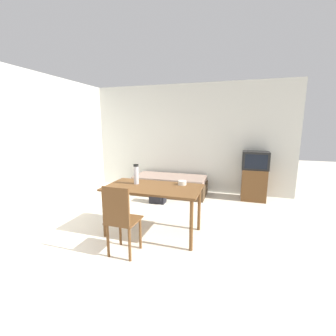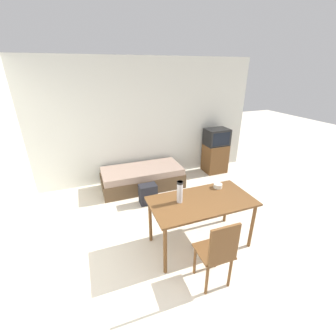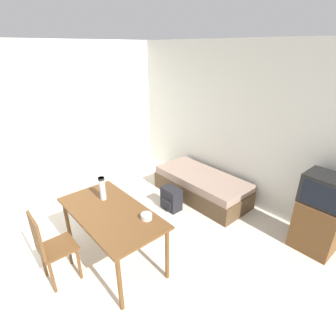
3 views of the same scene
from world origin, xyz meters
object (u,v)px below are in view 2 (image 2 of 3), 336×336
(thermos_flask, at_px, (180,191))
(backpack, at_px, (148,194))
(wooden_chair, at_px, (218,252))
(daybed, at_px, (143,178))
(dining_table, at_px, (202,205))
(tv, at_px, (215,151))
(mate_bowl, at_px, (218,186))

(thermos_flask, height_order, backpack, thermos_flask)
(wooden_chair, xyz_separation_m, thermos_flask, (-0.14, 0.80, 0.40))
(daybed, bearing_deg, dining_table, -80.59)
(dining_table, relative_size, thermos_flask, 4.64)
(dining_table, height_order, backpack, dining_table)
(thermos_flask, xyz_separation_m, backpack, (-0.10, 1.28, -0.74))
(tv, xyz_separation_m, wooden_chair, (-1.79, -2.94, -0.02))
(wooden_chair, xyz_separation_m, mate_bowl, (0.58, 0.96, 0.26))
(daybed, distance_m, thermos_flask, 2.10)
(wooden_chair, bearing_deg, dining_table, 76.63)
(daybed, xyz_separation_m, wooden_chair, (0.17, -2.77, 0.31))
(dining_table, height_order, wooden_chair, wooden_chair)
(tv, bearing_deg, mate_bowl, -121.43)
(daybed, xyz_separation_m, dining_table, (0.34, -2.05, 0.46))
(wooden_chair, relative_size, thermos_flask, 3.05)
(dining_table, distance_m, wooden_chair, 0.76)
(wooden_chair, height_order, thermos_flask, thermos_flask)
(wooden_chair, xyz_separation_m, backpack, (-0.24, 2.08, -0.34))
(wooden_chair, relative_size, backpack, 2.41)
(daybed, distance_m, wooden_chair, 2.79)
(daybed, bearing_deg, thermos_flask, -89.17)
(mate_bowl, bearing_deg, backpack, 126.17)
(daybed, bearing_deg, tv, 4.93)
(dining_table, bearing_deg, mate_bowl, 30.33)
(daybed, height_order, mate_bowl, mate_bowl)
(wooden_chair, relative_size, mate_bowl, 7.26)
(tv, distance_m, backpack, 2.23)
(tv, distance_m, mate_bowl, 2.33)
(tv, xyz_separation_m, dining_table, (-1.61, -2.21, 0.13))
(dining_table, distance_m, thermos_flask, 0.41)
(wooden_chair, bearing_deg, daybed, 93.47)
(tv, height_order, thermos_flask, tv)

